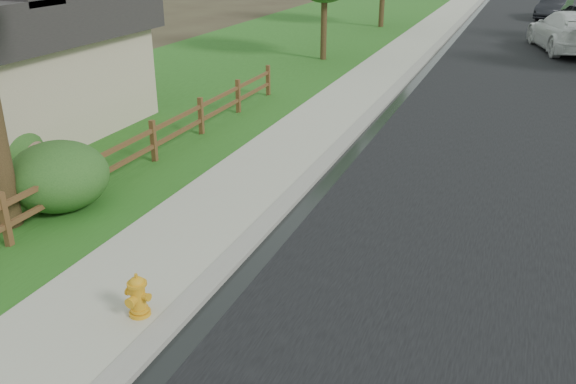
% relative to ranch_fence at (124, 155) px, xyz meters
% --- Properties ---
extents(road, '(8.00, 90.00, 0.02)m').
position_rel_ranch_fence_xyz_m(road, '(8.20, 28.60, -0.61)').
color(road, black).
rests_on(road, ground).
extents(curb, '(0.40, 90.00, 0.12)m').
position_rel_ranch_fence_xyz_m(curb, '(4.00, 28.60, -0.56)').
color(curb, gray).
rests_on(curb, ground).
extents(wet_gutter, '(0.50, 90.00, 0.00)m').
position_rel_ranch_fence_xyz_m(wet_gutter, '(4.35, 28.60, -0.60)').
color(wet_gutter, black).
rests_on(wet_gutter, road).
extents(sidewalk, '(2.20, 90.00, 0.10)m').
position_rel_ranch_fence_xyz_m(sidewalk, '(2.70, 28.60, -0.57)').
color(sidewalk, '#A8A592').
rests_on(sidewalk, ground).
extents(grass_strip, '(1.60, 90.00, 0.06)m').
position_rel_ranch_fence_xyz_m(grass_strip, '(0.80, 28.60, -0.59)').
color(grass_strip, '#225117').
rests_on(grass_strip, ground).
extents(lawn_near, '(9.00, 90.00, 0.04)m').
position_rel_ranch_fence_xyz_m(lawn_near, '(-4.40, 28.60, -0.60)').
color(lawn_near, '#225117').
rests_on(lawn_near, ground).
extents(ranch_fence, '(0.12, 16.92, 1.10)m').
position_rel_ranch_fence_xyz_m(ranch_fence, '(0.00, 0.00, 0.00)').
color(ranch_fence, '#543B1C').
rests_on(ranch_fence, ground).
extents(fire_hydrant, '(0.45, 0.36, 0.69)m').
position_rel_ranch_fence_xyz_m(fire_hydrant, '(3.50, -4.65, -0.20)').
color(fire_hydrant, orange).
rests_on(fire_hydrant, sidewalk).
extents(white_suv, '(4.20, 7.03, 1.91)m').
position_rel_ranch_fence_xyz_m(white_suv, '(9.99, 21.73, 0.36)').
color(white_suv, silver).
rests_on(white_suv, road).
extents(dark_car_far, '(2.48, 4.78, 1.50)m').
position_rel_ranch_fence_xyz_m(dark_car_far, '(9.46, 34.44, 0.15)').
color(dark_car_far, black).
rests_on(dark_car_far, road).
extents(boulder, '(1.25, 0.96, 0.80)m').
position_rel_ranch_fence_xyz_m(boulder, '(-2.40, -0.44, -0.22)').
color(boulder, brown).
rests_on(boulder, ground).
extents(shrub_b, '(2.70, 2.70, 1.42)m').
position_rel_ranch_fence_xyz_m(shrub_b, '(-0.30, -1.82, 0.09)').
color(shrub_b, '#234D1B').
rests_on(shrub_b, ground).
extents(shrub_c, '(1.97, 1.97, 1.11)m').
position_rel_ranch_fence_xyz_m(shrub_c, '(-2.90, -0.52, -0.06)').
color(shrub_c, '#234D1B').
rests_on(shrub_c, ground).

